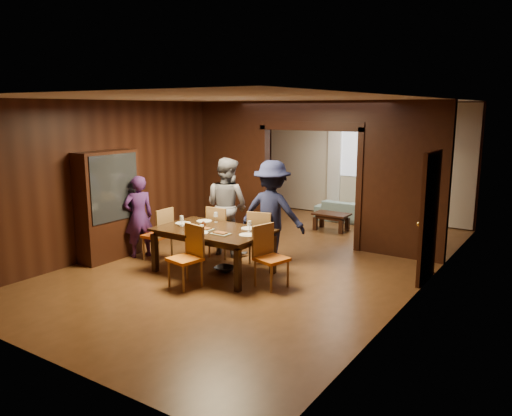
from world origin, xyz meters
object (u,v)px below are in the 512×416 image
Objects in this scene: person_navy at (272,212)px; chair_far_l at (223,231)px; person_purple at (139,217)px; dining_table at (213,251)px; person_grey at (227,206)px; hutch at (108,206)px; coffee_table at (331,222)px; sofa at (352,212)px; chair_left at (157,234)px; chair_right at (272,257)px; chair_near at (185,257)px; chair_far_r at (262,237)px.

person_navy is 1.91× the size of chair_far_l.
person_purple is 0.81× the size of dining_table.
person_navy is at bearing -178.04° from person_grey.
coffee_table is at bearing 59.58° from hutch.
chair_far_l is (1.30, 0.86, -0.28)m from person_purple.
sofa is at bearing 64.60° from hutch.
person_purple is 1.66m from person_grey.
person_navy is 0.98× the size of dining_table.
chair_far_l is at bearing 108.15° from person_grey.
coffee_table is at bearing 87.32° from sofa.
hutch is (-0.78, -0.44, 0.52)m from chair_left.
chair_left is at bearing 120.97° from person_purple.
person_grey reaches higher than dining_table.
person_navy reaches higher than sofa.
dining_table is 1.20m from chair_right.
chair_near is 2.28m from hutch.
person_grey reaches higher than sofa.
hutch is at bearing 64.00° from sofa.
chair_near reaches higher than coffee_table.
chair_far_r is 1.00× the size of chair_near.
person_grey is 1.99m from chair_near.
person_grey reaches higher than coffee_table.
coffee_table is at bearing -104.02° from chair_far_r.
sofa is at bearing -103.89° from chair_far_l.
sofa is 5.75m from chair_near.
person_navy is at bearing 62.01° from dining_table.
dining_table is at bearing -95.77° from coffee_table.
sofa is at bearing 96.89° from chair_near.
coffee_table is at bearing -103.38° from person_grey.
chair_far_l reaches higher than coffee_table.
chair_right is (2.93, -0.03, -0.28)m from person_purple.
person_navy reaches higher than chair_left.
coffee_table is at bearing -107.35° from chair_far_l.
person_purple reaches higher than coffee_table.
chair_near is (0.51, -1.64, 0.00)m from chair_far_l.
person_navy reaches higher than chair_right.
sofa is 1.80× the size of chair_far_l.
chair_right is (1.68, -1.11, -0.44)m from person_grey.
chair_near is at bearing 91.26° from person_purple.
chair_far_l and chair_near have the same top height.
person_navy reaches higher than person_purple.
sofa is 5.22m from chair_left.
chair_far_r is at bearing 116.36° from chair_left.
chair_left is at bearing -114.21° from coffee_table.
person_grey is 2.31× the size of coffee_table.
dining_table is at bearing 52.78° from chair_far_r.
person_purple is 2.00m from chair_near.
dining_table is 0.95m from chair_far_l.
person_grey is 1.91× the size of chair_right.
hutch is at bearing -120.42° from coffee_table.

